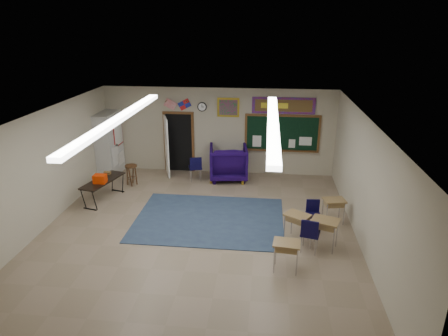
# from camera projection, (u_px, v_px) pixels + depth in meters

# --- Properties ---
(floor) EXTENTS (9.00, 9.00, 0.00)m
(floor) POSITION_uv_depth(u_px,v_px,m) (197.00, 233.00, 10.18)
(floor) COLOR gray
(floor) RESTS_ON ground
(back_wall) EXTENTS (8.00, 0.04, 3.00)m
(back_wall) POSITION_uv_depth(u_px,v_px,m) (218.00, 131.00, 13.86)
(back_wall) COLOR #B5AC93
(back_wall) RESTS_ON floor
(front_wall) EXTENTS (8.00, 0.04, 3.00)m
(front_wall) POSITION_uv_depth(u_px,v_px,m) (139.00, 300.00, 5.47)
(front_wall) COLOR #B5AC93
(front_wall) RESTS_ON floor
(left_wall) EXTENTS (0.04, 9.00, 3.00)m
(left_wall) POSITION_uv_depth(u_px,v_px,m) (40.00, 173.00, 10.07)
(left_wall) COLOR #B5AC93
(left_wall) RESTS_ON floor
(right_wall) EXTENTS (0.04, 9.00, 3.00)m
(right_wall) POSITION_uv_depth(u_px,v_px,m) (366.00, 186.00, 9.26)
(right_wall) COLOR #B5AC93
(right_wall) RESTS_ON floor
(ceiling) EXTENTS (8.00, 9.00, 0.04)m
(ceiling) POSITION_uv_depth(u_px,v_px,m) (194.00, 118.00, 9.15)
(ceiling) COLOR silver
(ceiling) RESTS_ON back_wall
(area_rug) EXTENTS (4.00, 3.00, 0.02)m
(area_rug) POSITION_uv_depth(u_px,v_px,m) (209.00, 219.00, 10.91)
(area_rug) COLOR #31475E
(area_rug) RESTS_ON floor
(fluorescent_strips) EXTENTS (3.86, 6.00, 0.10)m
(fluorescent_strips) POSITION_uv_depth(u_px,v_px,m) (194.00, 121.00, 9.17)
(fluorescent_strips) COLOR white
(fluorescent_strips) RESTS_ON ceiling
(doorway) EXTENTS (1.10, 0.89, 2.16)m
(doorway) POSITION_uv_depth(u_px,v_px,m) (176.00, 143.00, 14.03)
(doorway) COLOR black
(doorway) RESTS_ON back_wall
(chalkboard) EXTENTS (2.55, 0.14, 1.30)m
(chalkboard) POSITION_uv_depth(u_px,v_px,m) (282.00, 134.00, 13.62)
(chalkboard) COLOR brown
(chalkboard) RESTS_ON back_wall
(bulletin_board) EXTENTS (2.10, 0.05, 0.55)m
(bulletin_board) POSITION_uv_depth(u_px,v_px,m) (284.00, 106.00, 13.28)
(bulletin_board) COLOR #A60E18
(bulletin_board) RESTS_ON back_wall
(framed_art_print) EXTENTS (0.75, 0.05, 0.65)m
(framed_art_print) POSITION_uv_depth(u_px,v_px,m) (228.00, 107.00, 13.50)
(framed_art_print) COLOR #AD9021
(framed_art_print) RESTS_ON back_wall
(wall_clock) EXTENTS (0.32, 0.05, 0.32)m
(wall_clock) POSITION_uv_depth(u_px,v_px,m) (202.00, 107.00, 13.59)
(wall_clock) COLOR black
(wall_clock) RESTS_ON back_wall
(wall_flags) EXTENTS (1.16, 0.06, 0.70)m
(wall_flags) POSITION_uv_depth(u_px,v_px,m) (177.00, 103.00, 13.61)
(wall_flags) COLOR red
(wall_flags) RESTS_ON back_wall
(storage_cabinet) EXTENTS (0.59, 1.25, 2.20)m
(storage_cabinet) POSITION_uv_depth(u_px,v_px,m) (110.00, 144.00, 13.77)
(storage_cabinet) COLOR #B6B5B1
(storage_cabinet) RESTS_ON floor
(wingback_armchair) EXTENTS (1.40, 1.43, 1.17)m
(wingback_armchair) POSITION_uv_depth(u_px,v_px,m) (228.00, 162.00, 13.55)
(wingback_armchair) COLOR #150538
(wingback_armchair) RESTS_ON floor
(student_chair_reading) EXTENTS (0.55, 0.55, 0.87)m
(student_chair_reading) POSITION_uv_depth(u_px,v_px,m) (195.00, 168.00, 13.45)
(student_chair_reading) COLOR black
(student_chair_reading) RESTS_ON floor
(student_chair_desk_a) EXTENTS (0.53, 0.53, 0.88)m
(student_chair_desk_a) POSITION_uv_depth(u_px,v_px,m) (310.00, 234.00, 9.27)
(student_chair_desk_a) COLOR black
(student_chair_desk_a) RESTS_ON floor
(student_chair_desk_b) EXTENTS (0.41, 0.41, 0.76)m
(student_chair_desk_b) POSITION_uv_depth(u_px,v_px,m) (313.00, 216.00, 10.29)
(student_chair_desk_b) COLOR black
(student_chair_desk_b) RESTS_ON floor
(student_desk_front_left) EXTENTS (0.72, 0.68, 0.69)m
(student_desk_front_left) POSITION_uv_depth(u_px,v_px,m) (297.00, 226.00, 9.77)
(student_desk_front_left) COLOR olive
(student_desk_front_left) RESTS_ON floor
(student_desk_front_right) EXTENTS (0.63, 0.52, 0.67)m
(student_desk_front_right) POSITION_uv_depth(u_px,v_px,m) (333.00, 210.00, 10.62)
(student_desk_front_right) COLOR olive
(student_desk_front_right) RESTS_ON floor
(student_desk_back_left) EXTENTS (0.61, 0.49, 0.69)m
(student_desk_back_left) POSITION_uv_depth(u_px,v_px,m) (286.00, 255.00, 8.56)
(student_desk_back_left) COLOR olive
(student_desk_back_left) RESTS_ON floor
(student_desk_back_right) EXTENTS (0.74, 0.65, 0.75)m
(student_desk_back_right) POSITION_uv_depth(u_px,v_px,m) (324.00, 232.00, 9.40)
(student_desk_back_right) COLOR olive
(student_desk_back_right) RESTS_ON floor
(folding_table) EXTENTS (0.89, 1.66, 0.90)m
(folding_table) POSITION_uv_depth(u_px,v_px,m) (104.00, 189.00, 11.96)
(folding_table) COLOR black
(folding_table) RESTS_ON floor
(wooden_stool) EXTENTS (0.39, 0.39, 0.68)m
(wooden_stool) POSITION_uv_depth(u_px,v_px,m) (132.00, 175.00, 13.10)
(wooden_stool) COLOR #553519
(wooden_stool) RESTS_ON floor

